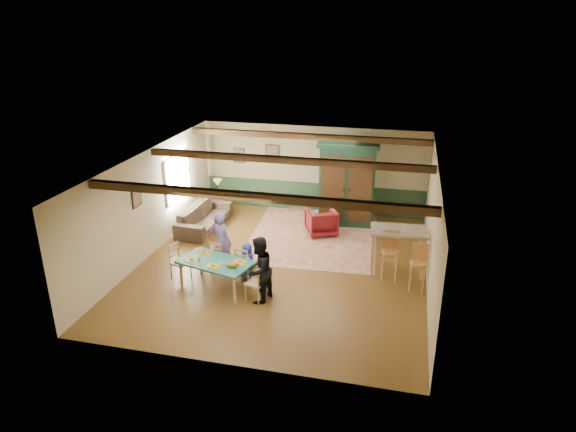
% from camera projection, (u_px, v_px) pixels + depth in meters
% --- Properties ---
extents(floor, '(8.00, 8.00, 0.00)m').
position_uv_depth(floor, '(282.00, 265.00, 12.82)').
color(floor, brown).
rests_on(floor, ground).
extents(wall_back, '(7.00, 0.02, 2.70)m').
position_uv_depth(wall_back, '(313.00, 169.00, 15.94)').
color(wall_back, beige).
rests_on(wall_back, floor).
extents(wall_left, '(0.02, 8.00, 2.70)m').
position_uv_depth(wall_left, '(149.00, 204.00, 13.07)').
color(wall_left, beige).
rests_on(wall_left, floor).
extents(wall_right, '(0.02, 8.00, 2.70)m').
position_uv_depth(wall_right, '(432.00, 228.00, 11.56)').
color(wall_right, beige).
rests_on(wall_right, floor).
extents(ceiling, '(7.00, 8.00, 0.02)m').
position_uv_depth(ceiling, '(282.00, 161.00, 11.82)').
color(ceiling, silver).
rests_on(ceiling, wall_back).
extents(wainscot_back, '(6.95, 0.03, 0.90)m').
position_uv_depth(wainscot_back, '(313.00, 197.00, 16.25)').
color(wainscot_back, '#1F3A24').
rests_on(wainscot_back, floor).
extents(ceiling_beam_front, '(6.95, 0.16, 0.16)m').
position_uv_depth(ceiling_beam_front, '(253.00, 197.00, 9.77)').
color(ceiling_beam_front, black).
rests_on(ceiling_beam_front, ceiling).
extents(ceiling_beam_mid, '(6.95, 0.16, 0.16)m').
position_uv_depth(ceiling_beam_mid, '(286.00, 160.00, 12.22)').
color(ceiling_beam_mid, black).
rests_on(ceiling_beam_mid, ceiling).
extents(ceiling_beam_back, '(6.95, 0.16, 0.16)m').
position_uv_depth(ceiling_beam_back, '(307.00, 136.00, 14.57)').
color(ceiling_beam_back, black).
rests_on(ceiling_beam_back, ceiling).
extents(window_left, '(0.06, 1.60, 1.30)m').
position_uv_depth(window_left, '(178.00, 177.00, 14.53)').
color(window_left, white).
rests_on(window_left, wall_left).
extents(picture_left_wall, '(0.04, 0.42, 0.52)m').
position_uv_depth(picture_left_wall, '(137.00, 196.00, 12.38)').
color(picture_left_wall, gray).
rests_on(picture_left_wall, wall_left).
extents(picture_back_a, '(0.45, 0.04, 0.55)m').
position_uv_depth(picture_back_a, '(272.00, 153.00, 16.02)').
color(picture_back_a, gray).
rests_on(picture_back_a, wall_back).
extents(picture_back_b, '(0.38, 0.04, 0.48)m').
position_uv_depth(picture_back_b, '(239.00, 156.00, 16.32)').
color(picture_back_b, gray).
rests_on(picture_back_b, wall_back).
extents(dining_table, '(1.81, 1.30, 0.68)m').
position_uv_depth(dining_table, '(217.00, 275.00, 11.63)').
color(dining_table, '#206759').
rests_on(dining_table, floor).
extents(dining_chair_far_left, '(0.47, 0.48, 0.86)m').
position_uv_depth(dining_chair_far_left, '(220.00, 257.00, 12.29)').
color(dining_chair_far_left, tan).
rests_on(dining_chair_far_left, floor).
extents(dining_chair_far_right, '(0.47, 0.48, 0.86)m').
position_uv_depth(dining_chair_far_right, '(246.00, 263.00, 11.97)').
color(dining_chair_far_right, tan).
rests_on(dining_chair_far_right, floor).
extents(dining_chair_end_left, '(0.48, 0.47, 0.86)m').
position_uv_depth(dining_chair_end_left, '(180.00, 262.00, 12.06)').
color(dining_chair_end_left, tan).
rests_on(dining_chair_end_left, floor).
extents(dining_chair_end_right, '(0.48, 0.47, 0.86)m').
position_uv_depth(dining_chair_end_right, '(256.00, 282.00, 11.14)').
color(dining_chair_end_right, tan).
rests_on(dining_chair_end_right, floor).
extents(person_man, '(0.65, 0.51, 1.56)m').
position_uv_depth(person_man, '(221.00, 242.00, 12.22)').
color(person_man, '#785EA1').
rests_on(person_man, floor).
extents(person_woman, '(0.73, 0.85, 1.50)m').
position_uv_depth(person_woman, '(259.00, 270.00, 10.98)').
color(person_woman, black).
rests_on(person_woman, floor).
extents(person_child, '(0.50, 0.39, 0.91)m').
position_uv_depth(person_child, '(247.00, 261.00, 12.02)').
color(person_child, '#2833A0').
rests_on(person_child, floor).
extents(cat, '(0.35, 0.21, 0.16)m').
position_uv_depth(cat, '(232.00, 265.00, 11.18)').
color(cat, orange).
rests_on(cat, dining_table).
extents(place_setting_near_left, '(0.42, 0.36, 0.11)m').
position_uv_depth(place_setting_near_left, '(192.00, 259.00, 11.52)').
color(place_setting_near_left, gold).
rests_on(place_setting_near_left, dining_table).
extents(place_setting_near_center, '(0.42, 0.36, 0.11)m').
position_uv_depth(place_setting_near_center, '(213.00, 264.00, 11.26)').
color(place_setting_near_center, gold).
rests_on(place_setting_near_center, dining_table).
extents(place_setting_far_left, '(0.42, 0.36, 0.11)m').
position_uv_depth(place_setting_far_left, '(204.00, 251.00, 11.89)').
color(place_setting_far_left, gold).
rests_on(place_setting_far_left, dining_table).
extents(place_setting_far_right, '(0.42, 0.36, 0.11)m').
position_uv_depth(place_setting_far_right, '(240.00, 260.00, 11.45)').
color(place_setting_far_right, gold).
rests_on(place_setting_far_right, dining_table).
extents(area_rug, '(3.71, 4.32, 0.01)m').
position_uv_depth(area_rug, '(314.00, 236.00, 14.47)').
color(area_rug, beige).
rests_on(area_rug, floor).
extents(armoire, '(1.79, 0.82, 2.47)m').
position_uv_depth(armoire, '(347.00, 184.00, 14.91)').
color(armoire, '#133021').
rests_on(armoire, floor).
extents(armchair, '(1.07, 1.08, 0.75)m').
position_uv_depth(armchair, '(321.00, 222.00, 14.51)').
color(armchair, '#521018').
rests_on(armchair, floor).
extents(sofa, '(0.98, 2.31, 0.66)m').
position_uv_depth(sofa, '(204.00, 217.00, 14.96)').
color(sofa, '#382C23').
rests_on(sofa, floor).
extents(end_table, '(0.46, 0.46, 0.53)m').
position_uv_depth(end_table, '(219.00, 202.00, 16.31)').
color(end_table, black).
rests_on(end_table, floor).
extents(table_lamp, '(0.30, 0.30, 0.49)m').
position_uv_depth(table_lamp, '(218.00, 187.00, 16.13)').
color(table_lamp, beige).
rests_on(table_lamp, end_table).
extents(counter_table, '(1.40, 0.89, 1.12)m').
position_uv_depth(counter_table, '(397.00, 251.00, 12.31)').
color(counter_table, '#BDAE93').
rests_on(counter_table, floor).
extents(bar_stool_left, '(0.43, 0.47, 1.18)m').
position_uv_depth(bar_stool_left, '(390.00, 257.00, 11.94)').
color(bar_stool_left, tan).
rests_on(bar_stool_left, floor).
extents(bar_stool_right, '(0.42, 0.46, 1.10)m').
position_uv_depth(bar_stool_right, '(418.00, 268.00, 11.48)').
color(bar_stool_right, tan).
rests_on(bar_stool_right, floor).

